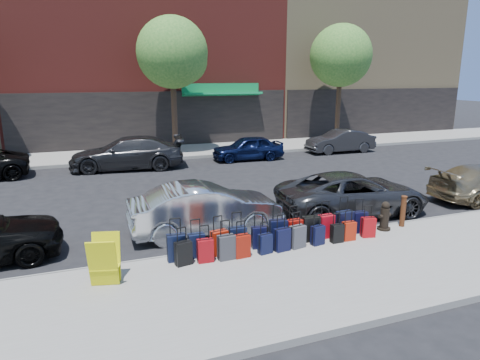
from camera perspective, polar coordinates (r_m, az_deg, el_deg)
name	(u,v)px	position (r m, az deg, el deg)	size (l,w,h in m)	color
ground	(219,200)	(15.28, -2.86, -2.74)	(120.00, 120.00, 0.00)	black
sidewalk_near	(309,277)	(9.67, 9.23, -12.61)	(60.00, 4.00, 0.15)	gray
sidewalk_far	(165,152)	(24.74, -9.94, 3.66)	(60.00, 4.00, 0.15)	gray
curb_near	(271,243)	(11.30, 4.14, -8.44)	(60.00, 0.08, 0.15)	gray
curb_far	(173,159)	(22.79, -8.98, 2.84)	(60.00, 0.08, 0.15)	gray
building_right	(337,17)	(38.20, 12.81, 20.46)	(15.00, 12.12, 18.00)	#95805B
tree_center	(175,55)	(24.03, -8.68, 16.20)	(3.80, 3.80, 7.27)	black
tree_right	(343,57)	(28.17, 13.54, 15.61)	(3.80, 3.80, 7.27)	black
suitcase_front_0	(176,248)	(10.11, -8.48, -8.90)	(0.44, 0.26, 1.02)	black
suitcase_front_1	(196,245)	(10.25, -5.82, -8.66)	(0.39, 0.22, 0.93)	black
suitcase_front_2	(219,243)	(10.35, -2.78, -8.33)	(0.43, 0.28, 0.96)	#A31D0A
suitcase_front_3	(238,239)	(10.49, -0.33, -7.93)	(0.42, 0.23, 1.00)	black
suitcase_front_4	(259,237)	(10.72, 2.55, -7.65)	(0.39, 0.25, 0.88)	black
suitcase_front_5	(278,232)	(10.91, 5.12, -6.98)	(0.47, 0.30, 1.07)	black
suitcase_front_6	(294,231)	(11.15, 7.24, -6.75)	(0.41, 0.23, 0.97)	maroon
suitcase_front_7	(311,229)	(11.28, 9.44, -6.43)	(0.47, 0.31, 1.05)	black
suitcase_front_8	(326,226)	(11.58, 11.39, -6.07)	(0.43, 0.25, 1.00)	#AC0B18
suitcase_front_9	(344,223)	(11.85, 13.76, -5.63)	(0.46, 0.28, 1.07)	black
suitcase_front_10	(359,222)	(12.17, 15.64, -5.41)	(0.41, 0.25, 0.95)	black
suitcase_back_0	(183,253)	(9.90, -7.57, -9.65)	(0.41, 0.28, 0.89)	black
suitcase_back_1	(205,251)	(9.99, -4.66, -9.36)	(0.38, 0.23, 0.87)	maroon
suitcase_back_2	(226,247)	(10.09, -1.83, -8.95)	(0.41, 0.25, 0.94)	#323236
suitcase_back_3	(242,246)	(10.21, 0.25, -8.79)	(0.38, 0.24, 0.88)	maroon
suitcase_back_4	(265,244)	(10.43, 3.37, -8.47)	(0.36, 0.24, 0.79)	black
suitcase_back_5	(282,240)	(10.60, 5.63, -7.91)	(0.41, 0.27, 0.91)	black
suitcase_back_6	(298,237)	(10.83, 7.68, -7.50)	(0.42, 0.29, 0.92)	#3E3E43
suitcase_back_7	(318,235)	(11.10, 10.32, -7.25)	(0.37, 0.25, 0.80)	black
suitcase_back_8	(337,233)	(11.35, 12.81, -6.94)	(0.33, 0.19, 0.78)	black
suitcase_back_9	(349,231)	(11.56, 14.32, -6.60)	(0.34, 0.21, 0.80)	#A81E0A
suitcase_back_10	(368,227)	(11.92, 16.71, -6.05)	(0.39, 0.28, 0.86)	#A60A10
fire_hydrant	(385,217)	(12.57, 18.73, -4.66)	(0.42, 0.36, 0.81)	black
bollard	(403,211)	(12.98, 20.91, -3.86)	(0.17, 0.17, 0.89)	#38190C
display_rack	(105,261)	(9.32, -17.60, -10.21)	(0.71, 0.75, 1.02)	#D5D40B
car_near_1	(206,209)	(12.04, -4.58, -3.85)	(1.49, 4.28, 1.41)	silver
car_near_2	(353,194)	(14.10, 14.80, -1.75)	(2.24, 4.85, 1.35)	#373739
car_far_1	(127,153)	(20.92, -14.82, 3.49)	(2.14, 5.26, 1.53)	#2E2E30
car_far_2	(248,148)	(22.44, 1.05, 4.29)	(1.50, 3.72, 1.27)	#0C1436
car_far_3	(340,141)	(25.37, 13.22, 5.08)	(1.38, 3.97, 1.31)	#2F2F31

